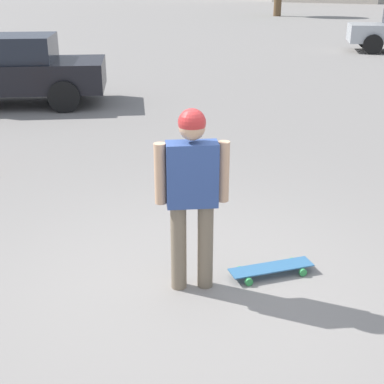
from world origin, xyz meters
TOP-DOWN VIEW (x-y plane):
  - ground_plane at (0.00, 0.00)m, footprint 220.00×220.00m
  - person at (0.00, 0.00)m, footprint 0.52×0.42m
  - skateboard at (0.54, 0.55)m, footprint 0.68×0.73m
  - car_parked_near at (-7.30, 4.43)m, footprint 4.41×3.93m

SIDE VIEW (x-z plane):
  - ground_plane at x=0.00m, z-range 0.00..0.00m
  - skateboard at x=0.54m, z-range 0.03..0.11m
  - car_parked_near at x=-7.30m, z-range 0.02..1.50m
  - person at x=0.00m, z-range 0.16..1.79m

